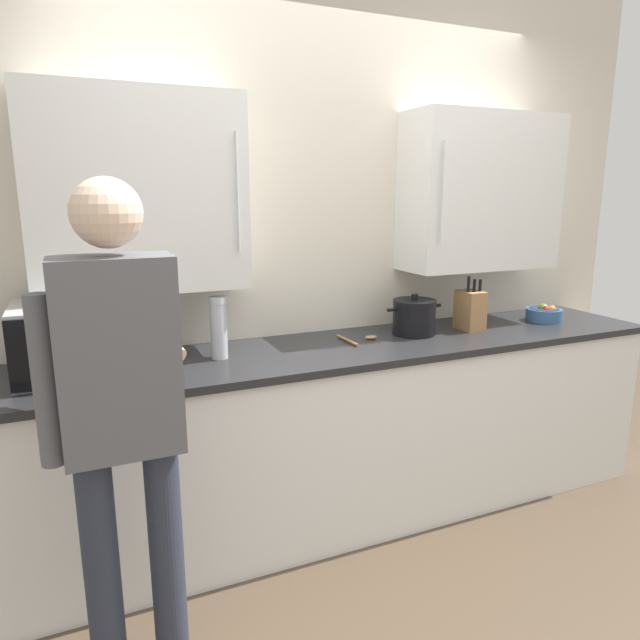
# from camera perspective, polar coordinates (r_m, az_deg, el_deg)

# --- Properties ---
(ground_plane) EXTENTS (9.87, 9.87, 0.00)m
(ground_plane) POSITION_cam_1_polar(r_m,az_deg,el_deg) (2.48, 13.10, -28.88)
(ground_plane) COLOR #4C3D2D
(back_wall_tiled) EXTENTS (4.01, 0.44, 2.86)m
(back_wall_tiled) POSITION_cam_1_polar(r_m,az_deg,el_deg) (2.93, -0.10, 9.86)
(back_wall_tiled) COLOR beige
(back_wall_tiled) RESTS_ON ground_plane
(counter_unit) EXTENTS (3.45, 0.65, 0.91)m
(counter_unit) POSITION_cam_1_polar(r_m,az_deg,el_deg) (2.90, 2.37, -11.28)
(counter_unit) COLOR white
(counter_unit) RESTS_ON ground_plane
(microwave_oven) EXTENTS (0.50, 0.41, 0.29)m
(microwave_oven) POSITION_cam_1_polar(r_m,az_deg,el_deg) (2.49, -23.49, -1.80)
(microwave_oven) COLOR #B7BABF
(microwave_oven) RESTS_ON counter_unit
(thermos_flask) EXTENTS (0.08, 0.08, 0.28)m
(thermos_flask) POSITION_cam_1_polar(r_m,az_deg,el_deg) (2.54, -10.18, -0.75)
(thermos_flask) COLOR #B7BABF
(thermos_flask) RESTS_ON counter_unit
(knife_block) EXTENTS (0.11, 0.15, 0.29)m
(knife_block) POSITION_cam_1_polar(r_m,az_deg,el_deg) (3.15, 14.89, 0.99)
(knife_block) COLOR #A37547
(knife_block) RESTS_ON counter_unit
(fruit_bowl) EXTENTS (0.20, 0.20, 0.10)m
(fruit_bowl) POSITION_cam_1_polar(r_m,az_deg,el_deg) (3.52, 21.65, 0.62)
(fruit_bowl) COLOR #335684
(fruit_bowl) RESTS_ON counter_unit
(wooden_spoon) EXTENTS (0.18, 0.21, 0.02)m
(wooden_spoon) POSITION_cam_1_polar(r_m,az_deg,el_deg) (2.84, 4.03, -1.88)
(wooden_spoon) COLOR #A37547
(wooden_spoon) RESTS_ON counter_unit
(stock_pot) EXTENTS (0.32, 0.23, 0.21)m
(stock_pot) POSITION_cam_1_polar(r_m,az_deg,el_deg) (2.98, 9.46, 0.31)
(stock_pot) COLOR black
(stock_pot) RESTS_ON counter_unit
(person_figure) EXTENTS (0.44, 0.53, 1.68)m
(person_figure) POSITION_cam_1_polar(r_m,az_deg,el_deg) (1.83, -19.45, -8.21)
(person_figure) COLOR #282D3D
(person_figure) RESTS_ON ground_plane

